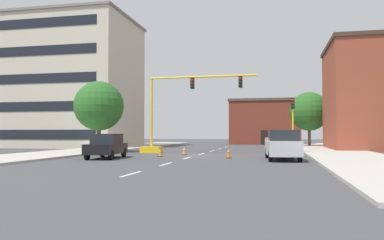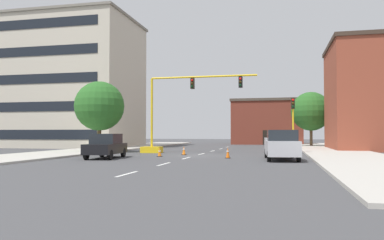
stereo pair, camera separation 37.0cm
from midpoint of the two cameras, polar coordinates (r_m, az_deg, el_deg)
ground_plane at (r=30.72m, az=0.85°, el=-5.27°), size 160.00×160.00×0.00m
sidewalk_left at (r=42.07m, az=-12.48°, el=-4.21°), size 6.00×56.00×0.14m
sidewalk_right at (r=38.39m, az=20.70°, el=-4.36°), size 6.00×56.00×0.14m
lane_stripe_seg_0 at (r=17.32m, az=-8.93°, el=-7.85°), size 0.16×2.40×0.01m
lane_stripe_seg_1 at (r=22.50m, az=-3.69°, el=-6.49°), size 0.16×2.40×0.01m
lane_stripe_seg_2 at (r=27.80m, az=-0.45°, el=-5.61°), size 0.16×2.40×0.01m
lane_stripe_seg_3 at (r=33.17m, az=1.75°, el=-5.01°), size 0.16×2.40×0.01m
lane_stripe_seg_4 at (r=38.57m, az=3.33°, el=-4.57°), size 0.16×2.40×0.01m
lane_stripe_seg_5 at (r=44.00m, az=4.52°, el=-4.24°), size 0.16×2.40×0.01m
lane_stripe_seg_6 at (r=49.45m, az=5.44°, el=-3.97°), size 0.16×2.40×0.01m
building_tall_left at (r=52.52m, az=-16.94°, el=5.15°), size 16.14×12.39×16.32m
building_brick_center at (r=62.85m, az=11.17°, el=-0.27°), size 11.07×7.58×7.06m
building_row_right at (r=45.15m, az=26.27°, el=3.21°), size 10.48×11.12×11.31m
traffic_signal_gantry at (r=34.76m, az=-3.46°, el=-1.04°), size 10.36×1.20×6.83m
traffic_light_pole_right at (r=34.18m, az=14.95°, el=1.06°), size 0.32×0.47×4.80m
tree_left_near at (r=36.81m, az=-13.18°, el=2.01°), size 4.58×4.58×6.58m
tree_right_far at (r=52.14m, az=17.30°, el=1.22°), size 5.01×5.01×7.07m
pickup_truck_silver at (r=26.50m, az=13.39°, el=-3.64°), size 2.41×5.54×1.99m
sedan_black_near_left at (r=28.13m, az=-12.19°, el=-3.72°), size 2.34×4.68×1.74m
traffic_cone_roadside_a at (r=31.64m, az=-0.87°, el=-4.51°), size 0.36×0.36×0.73m
traffic_cone_roadside_b at (r=29.50m, az=-4.43°, el=-4.77°), size 0.36×0.36×0.66m
traffic_cone_roadside_c at (r=27.70m, az=5.68°, el=-4.84°), size 0.36×0.36×0.78m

